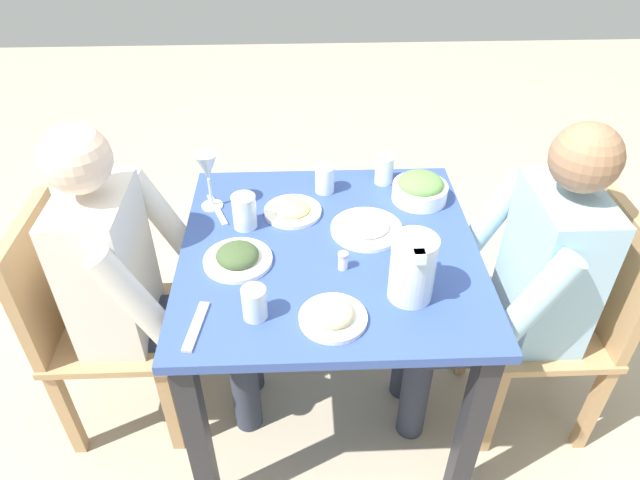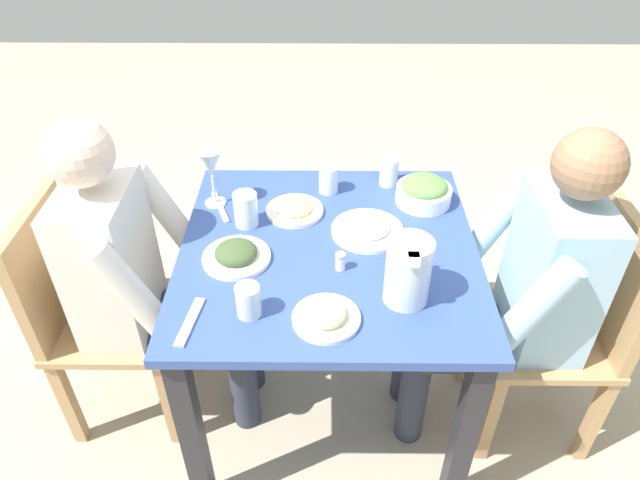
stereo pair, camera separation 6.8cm
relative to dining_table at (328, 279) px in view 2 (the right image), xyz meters
The scene contains 20 objects.
ground_plane 0.61m from the dining_table, ahead, with size 8.00×8.00×0.00m, color tan.
dining_table is the anchor object (origin of this frame).
chair_near 0.80m from the dining_table, 93.46° to the right, with size 0.40×0.40×0.86m.
chair_far 0.79m from the dining_table, 89.64° to the left, with size 0.40×0.40×0.86m.
diner_near 0.58m from the dining_table, 94.68° to the right, with size 0.48×0.53×1.15m.
diner_far 0.58m from the dining_table, 89.51° to the left, with size 0.48×0.53×1.15m.
water_pitcher 0.37m from the dining_table, 136.99° to the right, with size 0.16×0.12×0.19m.
salad_bowl 0.43m from the dining_table, 51.94° to the right, with size 0.18×0.18×0.09m.
plate_fries 0.25m from the dining_table, 31.56° to the left, with size 0.19×0.19×0.04m.
plate_dolmas 0.31m from the dining_table, 102.80° to the left, with size 0.20×0.20×0.05m.
plate_yoghurt 0.20m from the dining_table, 58.32° to the right, with size 0.22×0.22×0.05m.
plate_beans 0.34m from the dining_table, behind, with size 0.18×0.18×0.05m.
water_glass_near_right 0.34m from the dining_table, 65.93° to the left, with size 0.07×0.07×0.11m, color silver.
water_glass_far_right 0.39m from the dining_table, 143.67° to the left, with size 0.06×0.06×0.09m, color silver.
water_glass_center 0.35m from the dining_table, ahead, with size 0.07×0.07×0.09m, color silver.
water_glass_by_pitcher 0.45m from the dining_table, 30.25° to the right, with size 0.06×0.06×0.10m, color silver.
wine_glass 0.51m from the dining_table, 58.56° to the left, with size 0.08×0.08×0.20m.
salt_shaker 0.19m from the dining_table, 161.93° to the right, with size 0.03×0.03×0.05m.
fork_near 0.49m from the dining_table, 131.70° to the left, with size 0.17×0.03×0.01m, color silver.
knife_near 0.43m from the dining_table, 60.30° to the left, with size 0.18×0.02×0.01m, color silver.
Camera 2 is at (-1.34, 0.01, 1.80)m, focal length 31.99 mm.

